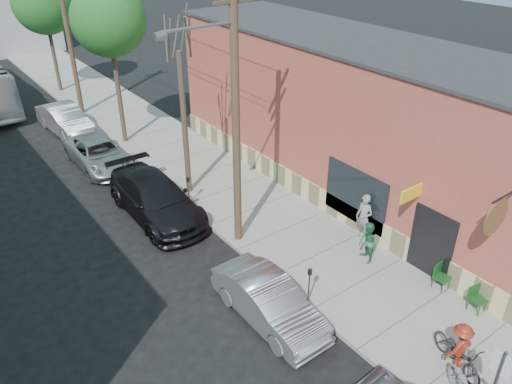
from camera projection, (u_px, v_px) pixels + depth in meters
ground at (260, 342)px, 14.74m from camera, size 120.00×120.00×0.00m
sidewalk at (194, 166)px, 24.55m from camera, size 4.50×58.00×0.15m
cafe_building at (357, 120)px, 21.24m from camera, size 6.60×20.20×6.61m
parking_meter_near at (309, 280)px, 15.69m from camera, size 0.14×0.14×1.24m
parking_meter_far at (188, 186)px, 20.95m from camera, size 0.14×0.14×1.24m
utility_pole_near at (234, 108)px, 16.49m from camera, size 3.57×0.28×10.00m
utility_pole_far at (67, 26)px, 28.22m from camera, size 1.80×0.28×10.00m
tree_bare at (185, 126)px, 20.77m from camera, size 0.24×0.24×6.21m
tree_leafy_mid at (108, 20)px, 23.95m from camera, size 3.61×3.61×8.15m
tree_leafy_far at (44, 3)px, 31.70m from camera, size 3.96×3.96×7.72m
patio_chair_a at (478, 300)px, 15.48m from camera, size 0.60×0.60×0.88m
patio_chair_b at (442, 277)px, 16.41m from camera, size 0.54×0.54×0.88m
patron_grey at (364, 218)px, 18.63m from camera, size 0.47×0.70×1.90m
patron_green at (368, 243)px, 17.52m from camera, size 0.82×0.92×1.56m
cyclist at (460, 347)px, 13.42m from camera, size 1.03×0.67×1.50m
cyclist_bike at (458, 353)px, 13.55m from camera, size 1.20×1.99×0.99m
car_1 at (269, 302)px, 15.22m from camera, size 1.53×4.32×1.42m
car_2 at (156, 198)px, 20.39m from camera, size 2.41×5.75×1.66m
car_3 at (99, 154)px, 24.41m from camera, size 2.27×4.87×1.35m
car_4 at (65, 120)px, 28.07m from camera, size 2.01×4.81×1.55m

